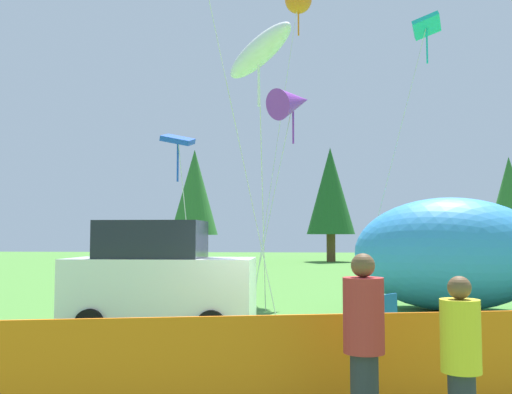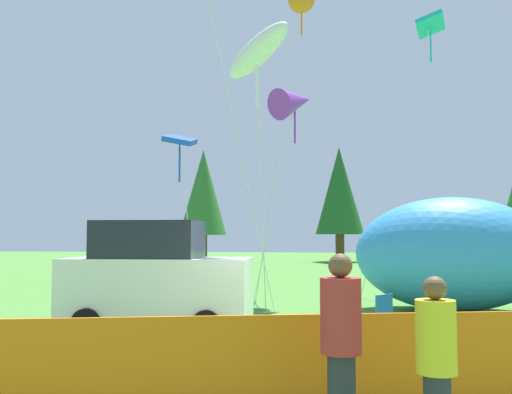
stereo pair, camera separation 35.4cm
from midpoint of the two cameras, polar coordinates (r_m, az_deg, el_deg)
The scene contains 15 objects.
ground_plane at distance 10.78m, azimuth 0.76°, elevation -14.62°, with size 120.00×120.00×0.00m, color #477F33.
parked_car at distance 12.14m, azimuth -10.52°, elevation -8.05°, with size 3.85×1.82×2.32m.
folding_chair at distance 11.15m, azimuth 11.62°, elevation -11.50°, with size 0.78×0.78×0.92m.
inflatable_cat at distance 16.36m, azimuth 21.51°, elevation -5.73°, with size 7.53×3.92×3.05m.
safety_fence at distance 6.57m, azimuth 6.64°, elevation -16.46°, with size 8.75×2.04×1.25m.
spectator_in_yellow_shirt at distance 5.75m, azimuth 8.95°, elevation -13.90°, with size 0.40×0.40×1.83m.
spectator_in_black_shirt at distance 5.57m, azimuth 18.05°, elevation -15.18°, with size 0.36×0.36×1.64m.
kite_orange_flower at distance 21.55m, azimuth 3.75°, elevation 18.98°, with size 1.90×2.59×10.91m.
kite_purple_delta at distance 17.88m, azimuth 3.15°, elevation 9.43°, with size 2.21×1.88×6.80m.
kite_white_ghost at distance 13.95m, azimuth -0.48°, elevation 14.22°, with size 2.17×3.48×6.99m.
kite_teal_diamond at distance 20.97m, azimuth 16.09°, elevation 15.60°, with size 3.08×1.21×9.52m.
kite_blue_box at distance 17.80m, azimuth -8.37°, elevation 5.45°, with size 1.20×1.22×5.24m.
horizon_tree_east at distance 52.21m, azimuth 23.86°, elevation 0.06°, with size 3.64×3.64×8.69m.
horizon_tree_west at distance 45.34m, azimuth 7.24°, elevation 0.58°, with size 3.79×3.79×9.03m.
horizon_tree_mid at distance 44.99m, azimuth -6.40°, elevation 0.45°, with size 3.70×3.70×8.83m.
Camera 1 is at (0.65, -10.58, 2.00)m, focal length 40.00 mm.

